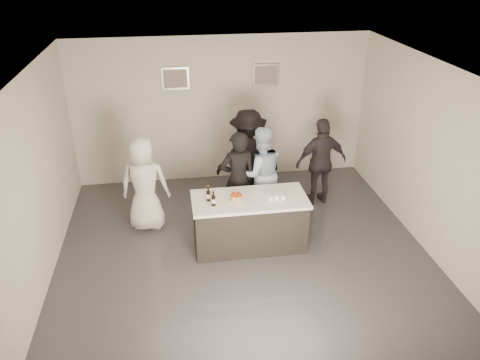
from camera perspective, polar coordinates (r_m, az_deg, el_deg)
The scene contains 19 objects.
floor at distance 7.71m, azimuth 0.57°, elevation -9.33°, with size 6.00×6.00×0.00m, color #3D3D42.
ceiling at distance 6.41m, azimuth 0.69°, elevation 12.85°, with size 6.00×6.00×0.00m, color white.
wall_back at distance 9.68m, azimuth -2.26°, elevation 8.51°, with size 6.00×0.04×3.00m, color beige.
wall_front at distance 4.49m, azimuth 7.04°, elevation -16.24°, with size 6.00×0.04×3.00m, color beige.
wall_left at distance 7.13m, azimuth -23.90°, elevation -0.95°, with size 0.04×6.00×3.00m, color beige.
wall_right at distance 7.94m, azimuth 22.53°, elevation 2.12°, with size 0.04×6.00×3.00m, color beige.
picture_left at distance 9.40m, azimuth -7.90°, elevation 12.17°, with size 0.54×0.04×0.44m, color #B2B2B7.
picture_right at distance 9.59m, azimuth 3.16°, elevation 12.67°, with size 0.54×0.04×0.44m, color #B2B2B7.
bar_counter at distance 7.74m, azimuth 1.15°, elevation -5.13°, with size 1.86×0.86×0.90m, color white.
cake at distance 7.44m, azimuth -0.46°, elevation -2.18°, with size 0.19×0.19×0.08m, color orange.
beer_bottle_a at distance 7.39m, azimuth -3.89°, elevation -1.64°, with size 0.07×0.07×0.26m, color black.
beer_bottle_b at distance 7.25m, azimuth -3.26°, elevation -2.23°, with size 0.07×0.07×0.26m, color black.
tumbler_cluster at distance 7.52m, azimuth 4.46°, elevation -1.95°, with size 0.30×0.19×0.08m, color gold.
candles at distance 7.26m, azimuth -0.75°, elevation -3.31°, with size 0.24×0.08×0.01m, color pink.
person_main_black at distance 8.13m, azimuth -0.25°, elevation 0.06°, with size 0.64×0.42×1.77m, color black.
person_main_blue at distance 8.38m, azimuth 2.53°, elevation 0.85°, with size 0.85×0.66×1.75m, color #B0CAE6.
person_guest_left at distance 8.22m, azimuth -11.54°, elevation -0.48°, with size 0.83×0.54×1.70m, color silver.
person_guest_right at distance 8.98m, azimuth 9.87°, elevation 2.18°, with size 1.01×0.42×1.72m, color #2C272E.
person_guest_back at distance 8.89m, azimuth 0.97°, elevation 2.85°, with size 1.20×0.69×1.86m, color black.
Camera 1 is at (-1.01, -6.13, 4.56)m, focal length 35.00 mm.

